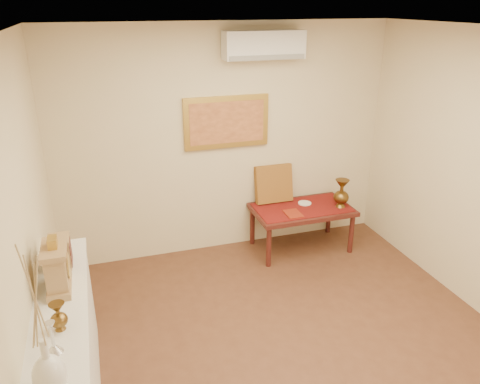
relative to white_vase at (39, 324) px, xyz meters
name	(u,v)px	position (x,y,z in m)	size (l,w,h in m)	color
floor	(301,364)	(1.82, 0.77, -1.43)	(4.50, 4.50, 0.00)	brown
ceiling	(321,33)	(1.82, 0.77, 1.27)	(4.50, 4.50, 0.00)	white
wall_back	(226,142)	(1.82, 3.02, -0.08)	(4.00, 0.02, 2.70)	beige
wall_left	(21,265)	(-0.18, 0.77, -0.08)	(0.02, 4.50, 2.70)	beige
white_vase	(39,324)	(0.00, 0.00, 0.00)	(0.17, 0.17, 0.91)	silver
candlestick	(52,337)	(-0.01, 0.34, -0.35)	(0.10, 0.10, 0.21)	silver
brass_urn_small	(58,313)	(0.02, 0.55, -0.33)	(0.11, 0.11, 0.25)	brown
table_cloth	(302,207)	(2.67, 2.65, -0.88)	(1.14, 0.59, 0.01)	maroon
brass_urn_tall	(342,190)	(3.13, 2.53, -0.66)	(0.19, 0.19, 0.43)	brown
plate	(305,203)	(2.75, 2.75, -0.87)	(0.17, 0.17, 0.01)	silver
menu	(293,214)	(2.49, 2.50, -0.87)	(0.18, 0.25, 0.01)	maroon
cushion	(274,184)	(2.41, 2.94, -0.64)	(0.47, 0.10, 0.47)	maroon
display_ledge	(69,366)	(0.00, 0.77, -0.94)	(0.37, 2.02, 0.98)	silver
mantel_clock	(57,267)	(0.00, 1.03, -0.28)	(0.17, 0.36, 0.41)	#A58155
wooden_chest	(60,252)	(0.01, 1.35, -0.33)	(0.16, 0.21, 0.24)	#A58155
low_table	(302,213)	(2.67, 2.65, -0.95)	(1.20, 0.70, 0.55)	#4A1A16
painting	(227,122)	(1.82, 3.00, 0.17)	(1.00, 0.06, 0.60)	gold
ac_unit	(264,45)	(2.22, 2.89, 1.02)	(0.90, 0.25, 0.30)	silver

